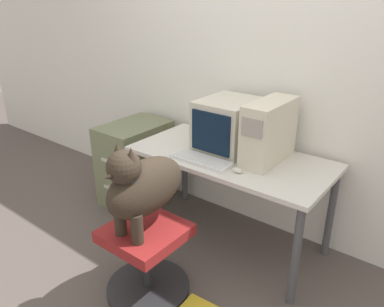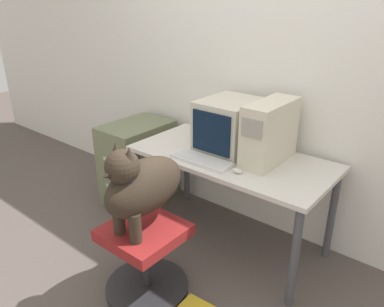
{
  "view_description": "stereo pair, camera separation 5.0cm",
  "coord_description": "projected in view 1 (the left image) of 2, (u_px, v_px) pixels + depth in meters",
  "views": [
    {
      "loc": [
        1.25,
        -1.69,
        1.72
      ],
      "look_at": [
        -0.1,
        0.03,
        0.8
      ],
      "focal_mm": 35.0,
      "sensor_mm": 36.0,
      "label": 1
    },
    {
      "loc": [
        1.29,
        -1.66,
        1.72
      ],
      "look_at": [
        -0.1,
        0.03,
        0.8
      ],
      "focal_mm": 35.0,
      "sensor_mm": 36.0,
      "label": 2
    }
  ],
  "objects": [
    {
      "name": "wall_back",
      "position": [
        265.0,
        60.0,
        2.64
      ],
      "size": [
        8.0,
        0.05,
        2.6
      ],
      "color": "white",
      "rests_on": "ground_plane"
    },
    {
      "name": "desk",
      "position": [
        230.0,
        166.0,
        2.61
      ],
      "size": [
        1.39,
        0.69,
        0.7
      ],
      "color": "silver",
      "rests_on": "ground_plane"
    },
    {
      "name": "filing_cabinet",
      "position": [
        136.0,
        163.0,
        3.3
      ],
      "size": [
        0.41,
        0.61,
        0.71
      ],
      "color": "#6B7251",
      "rests_on": "ground_plane"
    },
    {
      "name": "keyboard",
      "position": [
        201.0,
        160.0,
        2.48
      ],
      "size": [
        0.43,
        0.15,
        0.03
      ],
      "color": "silver",
      "rests_on": "desk"
    },
    {
      "name": "crt_monitor",
      "position": [
        228.0,
        125.0,
        2.63
      ],
      "size": [
        0.37,
        0.44,
        0.36
      ],
      "color": "beige",
      "rests_on": "desk"
    },
    {
      "name": "computer_mouse",
      "position": [
        237.0,
        170.0,
        2.32
      ],
      "size": [
        0.07,
        0.04,
        0.03
      ],
      "color": "beige",
      "rests_on": "desk"
    },
    {
      "name": "office_chair",
      "position": [
        147.0,
        258.0,
        2.28
      ],
      "size": [
        0.52,
        0.52,
        0.47
      ],
      "color": "#262628",
      "rests_on": "ground_plane"
    },
    {
      "name": "ground_plane",
      "position": [
        200.0,
        263.0,
        2.61
      ],
      "size": [
        12.0,
        12.0,
        0.0
      ],
      "primitive_type": "plane",
      "color": "#564C47"
    },
    {
      "name": "dog",
      "position": [
        142.0,
        185.0,
        2.08
      ],
      "size": [
        0.25,
        0.56,
        0.56
      ],
      "color": "#33281E",
      "rests_on": "office_chair"
    },
    {
      "name": "pc_tower",
      "position": [
        269.0,
        132.0,
        2.43
      ],
      "size": [
        0.18,
        0.47,
        0.41
      ],
      "color": "beige",
      "rests_on": "desk"
    }
  ]
}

